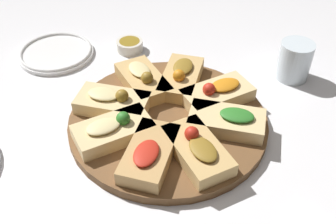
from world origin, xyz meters
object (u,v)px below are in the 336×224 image
plate_right (56,53)px  water_glass (295,61)px  dipping_bowl (130,45)px  serving_board (168,121)px

plate_right → water_glass: size_ratio=2.09×
water_glass → dipping_bowl: (-0.04, 0.41, -0.03)m
plate_right → serving_board: bearing=-109.5°
serving_board → water_glass: size_ratio=4.45×
serving_board → plate_right: size_ratio=2.13×
serving_board → water_glass: (0.27, -0.20, 0.04)m
water_glass → plate_right: bearing=103.7°
serving_board → dipping_bowl: dipping_bowl is taller
plate_right → dipping_bowl: size_ratio=2.78×
serving_board → plate_right: serving_board is taller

